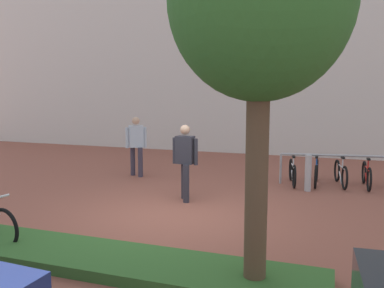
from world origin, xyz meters
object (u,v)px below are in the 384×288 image
(person_casual_tan, at_px, (136,143))
(bike_rack_cluster, at_px, (354,173))
(person_suited_navy, at_px, (185,158))
(tree_sidewalk, at_px, (260,2))
(bollard_steel, at_px, (308,173))

(person_casual_tan, bearing_deg, bike_rack_cluster, 6.48)
(bike_rack_cluster, distance_m, person_casual_tan, 5.97)
(person_suited_navy, height_order, person_casual_tan, same)
(tree_sidewalk, xyz_separation_m, bike_rack_cluster, (1.42, 6.30, -3.16))
(tree_sidewalk, height_order, bike_rack_cluster, tree_sidewalk)
(bike_rack_cluster, height_order, person_suited_navy, person_suited_navy)
(person_casual_tan, bearing_deg, bollard_steel, -2.62)
(tree_sidewalk, xyz_separation_m, bollard_steel, (0.33, 5.41, -3.05))
(bollard_steel, xyz_separation_m, person_suited_navy, (-2.58, -1.80, 0.53))
(person_casual_tan, bearing_deg, tree_sidewalk, -51.49)
(bike_rack_cluster, relative_size, bollard_steel, 4.13)
(bollard_steel, height_order, person_suited_navy, person_suited_navy)
(bike_rack_cluster, bearing_deg, person_suited_navy, -143.74)
(tree_sidewalk, distance_m, bike_rack_cluster, 7.19)
(bollard_steel, distance_m, person_suited_navy, 3.19)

